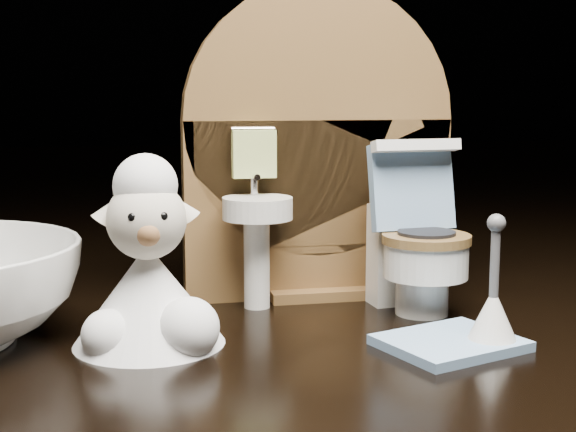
% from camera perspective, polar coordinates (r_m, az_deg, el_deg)
% --- Properties ---
extents(backdrop_panel, '(0.13, 0.05, 0.15)m').
position_cam_1_polar(backdrop_panel, '(0.39, 2.03, 3.91)').
color(backdrop_panel, brown).
rests_on(backdrop_panel, ground).
extents(toy_toilet, '(0.04, 0.05, 0.08)m').
position_cam_1_polar(toy_toilet, '(0.37, 9.09, -2.30)').
color(toy_toilet, white).
rests_on(toy_toilet, ground).
extents(bath_mat, '(0.06, 0.06, 0.00)m').
position_cam_1_polar(bath_mat, '(0.32, 11.45, -8.84)').
color(bath_mat, '#799FC7').
rests_on(bath_mat, ground).
extents(toilet_brush, '(0.02, 0.02, 0.05)m').
position_cam_1_polar(toilet_brush, '(0.32, 14.36, -6.74)').
color(toilet_brush, white).
rests_on(toilet_brush, ground).
extents(plush_lamb, '(0.06, 0.06, 0.08)m').
position_cam_1_polar(plush_lamb, '(0.32, -9.86, -4.42)').
color(plush_lamb, white).
rests_on(plush_lamb, ground).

